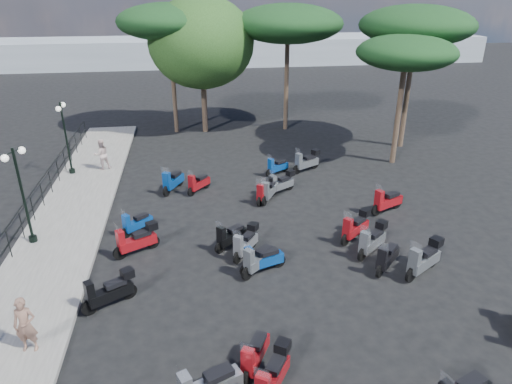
{
  "coord_description": "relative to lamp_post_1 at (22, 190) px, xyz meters",
  "views": [
    {
      "loc": [
        -1.43,
        -12.42,
        8.73
      ],
      "look_at": [
        1.02,
        3.97,
        1.2
      ],
      "focal_mm": 32.0,
      "sensor_mm": 36.0,
      "label": 1
    }
  ],
  "objects": [
    {
      "name": "scooter_5",
      "position": [
        5.0,
        4.13,
        -1.72
      ],
      "size": [
        1.0,
        1.61,
        1.41
      ],
      "rotation": [
        0.0,
        0.0,
        2.64
      ],
      "color": "black",
      "rests_on": "ground"
    },
    {
      "name": "pine_3",
      "position": [
        16.66,
        6.23,
        3.49
      ],
      "size": [
        4.92,
        4.92,
        6.6
      ],
      "color": "#38281E",
      "rests_on": "ground"
    },
    {
      "name": "scooter_26",
      "position": [
        12.17,
        -3.43,
        -1.76
      ],
      "size": [
        1.22,
        1.25,
        1.31
      ],
      "rotation": [
        0.0,
        0.0,
        2.37
      ],
      "color": "black",
      "rests_on": "ground"
    },
    {
      "name": "scooter_23",
      "position": [
        10.15,
        5.42,
        -1.8
      ],
      "size": [
        1.31,
        0.91,
        1.2
      ],
      "rotation": [
        0.0,
        0.0,
        2.14
      ],
      "color": "black",
      "rests_on": "ground"
    },
    {
      "name": "scooter_17",
      "position": [
        9.22,
        2.48,
        -1.75
      ],
      "size": [
        0.97,
        1.52,
        1.34
      ],
      "rotation": [
        0.0,
        0.0,
        2.63
      ],
      "color": "black",
      "rests_on": "ground"
    },
    {
      "name": "pine_0",
      "position": [
        12.22,
        13.26,
        4.38
      ],
      "size": [
        6.7,
        6.7,
        7.78
      ],
      "color": "#38281E",
      "rests_on": "ground"
    },
    {
      "name": "broadleaf_tree",
      "position": [
        6.95,
        13.47,
        3.34
      ],
      "size": [
        6.45,
        6.45,
        8.3
      ],
      "color": "#38281E",
      "rests_on": "ground"
    },
    {
      "name": "scooter_28",
      "position": [
        13.91,
        0.63,
        -1.72
      ],
      "size": [
        1.65,
        0.93,
        1.41
      ],
      "rotation": [
        0.0,
        0.0,
        2.01
      ],
      "color": "black",
      "rests_on": "ground"
    },
    {
      "name": "scooter_11",
      "position": [
        6.17,
        3.84,
        -1.78
      ],
      "size": [
        1.09,
        1.25,
        1.24
      ],
      "rotation": [
        0.0,
        0.0,
        2.43
      ],
      "color": "black",
      "rests_on": "ground"
    },
    {
      "name": "scooter_14",
      "position": [
        7.18,
        -7.1,
        -1.76
      ],
      "size": [
        0.91,
        1.47,
        1.29
      ],
      "rotation": [
        0.0,
        0.0,
        2.65
      ],
      "color": "black",
      "rests_on": "ground"
    },
    {
      "name": "scooter_20",
      "position": [
        13.25,
        -3.85,
        -1.66
      ],
      "size": [
        1.64,
        1.15,
        1.47
      ],
      "rotation": [
        0.0,
        0.0,
        2.13
      ],
      "color": "black",
      "rests_on": "ground"
    },
    {
      "name": "woman",
      "position": [
        1.54,
        -5.74,
        -1.28
      ],
      "size": [
        0.59,
        0.41,
        1.56
      ],
      "primitive_type": "imported",
      "rotation": [
        0.0,
        0.0,
        -0.06
      ],
      "color": "brown",
      "rests_on": "sidewalk"
    },
    {
      "name": "pine_1",
      "position": [
        18.26,
        8.74,
        4.55
      ],
      "size": [
        6.12,
        6.12,
        7.85
      ],
      "color": "#38281E",
      "rests_on": "ground"
    },
    {
      "name": "scooter_4",
      "position": [
        3.84,
        -1.16,
        -1.69
      ],
      "size": [
        1.59,
        1.02,
        1.38
      ],
      "rotation": [
        0.0,
        0.0,
        2.07
      ],
      "color": "black",
      "rests_on": "ground"
    },
    {
      "name": "sidewalk",
      "position": [
        0.88,
        -0.14,
        -2.14
      ],
      "size": [
        3.0,
        30.0,
        0.15
      ],
      "primitive_type": "cube",
      "color": "slate",
      "rests_on": "ground"
    },
    {
      "name": "scooter_22",
      "position": [
        9.91,
        3.18,
        -1.73
      ],
      "size": [
        1.44,
        1.0,
        1.28
      ],
      "rotation": [
        0.0,
        0.0,
        2.12
      ],
      "color": "black",
      "rests_on": "ground"
    },
    {
      "name": "scooter_21",
      "position": [
        11.82,
        -1.35,
        -1.7
      ],
      "size": [
        1.43,
        1.2,
        1.36
      ],
      "rotation": [
        0.0,
        0.0,
        2.24
      ],
      "color": "black",
      "rests_on": "ground"
    },
    {
      "name": "lamp_post_1",
      "position": [
        0.0,
        0.0,
        0.0
      ],
      "size": [
        0.56,
        1.01,
        3.61
      ],
      "rotation": [
        0.0,
        0.0,
        -0.38
      ],
      "color": "black",
      "rests_on": "sidewalk"
    },
    {
      "name": "scooter_3",
      "position": [
        3.69,
        0.34,
        -1.8
      ],
      "size": [
        1.2,
        1.05,
        1.2
      ],
      "rotation": [
        0.0,
        0.0,
        2.28
      ],
      "color": "black",
      "rests_on": "ground"
    },
    {
      "name": "scooter_10",
      "position": [
        7.16,
        -1.24,
        -1.77
      ],
      "size": [
        1.32,
        1.09,
        1.28
      ],
      "rotation": [
        0.0,
        0.0,
        2.25
      ],
      "color": "black",
      "rests_on": "ground"
    },
    {
      "name": "ground",
      "position": [
        7.38,
        -3.14,
        -2.21
      ],
      "size": [
        120.0,
        120.0,
        0.0
      ],
      "primitive_type": "plane",
      "color": "black",
      "rests_on": "ground"
    },
    {
      "name": "scooter_16",
      "position": [
        9.05,
        2.45,
        -1.75
      ],
      "size": [
        1.0,
        1.36,
        1.24
      ],
      "rotation": [
        0.0,
        0.0,
        2.55
      ],
      "color": "black",
      "rests_on": "ground"
    },
    {
      "name": "railing",
      "position": [
        -0.42,
        -0.34,
        -1.31
      ],
      "size": [
        0.04,
        26.04,
        1.1
      ],
      "color": "black",
      "rests_on": "sidewalk"
    },
    {
      "name": "distant_hills",
      "position": [
        7.38,
        41.86,
        -0.71
      ],
      "size": [
        70.0,
        8.0,
        3.0
      ],
      "primitive_type": "cube",
      "color": "gray",
      "rests_on": "ground"
    },
    {
      "name": "lamp_post_2",
      "position": [
        -0.03,
        6.8,
        -0.02
      ],
      "size": [
        0.29,
        1.05,
        3.58
      ],
      "rotation": [
        0.0,
        0.0,
        -0.02
      ],
      "color": "black",
      "rests_on": "sidewalk"
    },
    {
      "name": "scooter_9",
      "position": [
        7.63,
        -1.82,
        -1.73
      ],
      "size": [
        1.08,
        1.39,
        1.29
      ],
      "rotation": [
        0.0,
        0.0,
        2.52
      ],
      "color": "black",
      "rests_on": "ground"
    },
    {
      "name": "scooter_29",
      "position": [
        11.73,
        5.64,
        -1.69
      ],
      "size": [
        1.57,
        1.02,
        1.37
      ],
      "rotation": [
        0.0,
        0.0,
        2.08
      ],
      "color": "black",
      "rests_on": "ground"
    },
    {
      "name": "scooter_2",
      "position": [
        3.3,
        -4.04,
        -1.7
      ],
      "size": [
        1.55,
        1.03,
        1.36
      ],
      "rotation": [
        0.0,
        0.0,
        2.1
      ],
      "color": "black",
      "rests_on": "ground"
    },
    {
      "name": "scooter_7",
      "position": [
        7.48,
        -7.91,
        -1.69
      ],
      "size": [
        1.09,
        1.52,
        1.37
      ],
      "rotation": [
        0.0,
        0.0,
        2.57
      ],
      "color": "black",
      "rests_on": "ground"
    },
    {
      "name": "scooter_15",
      "position": [
        8.03,
        -2.97,
        -1.74
      ],
      "size": [
        1.64,
        0.78,
        1.35
      ],
      "rotation": [
        0.0,
        0.0,
        1.9
      ],
      "color": "black",
      "rests_on": "ground"
    },
    {
      "name": "pine_2",
      "position": [
        5.09,
        13.67,
        4.54
      ],
      "size": [
        6.18,
        6.18,
        7.86
      ],
      "color": "#38281E",
      "rests_on": "ground"
    },
    {
      "name": "scooter_27",
      "position": [
        12.06,
        -2.39,
        -1.69
      ],
      "size": [
        1.43,
        1.24,
        1.38
      ],
      "rotation": [
        0.0,
        0.0,
        2.27
      ],
      "color": "black",
      "rests_on": "ground"
    },
    {
      "name": "scooter_8",
      "position": [
        7.92,
        -2.95,
        -1.74
      ],
      "size": [
        1.36,
        1.21,
        1.36
      ],
      "rotation": [
        0.0,
        0.0,
        2.29
      ],
      "color": "black",
      "rests_on": "ground"
    },
    {
      "name": "pedestrian_far",
      "position": [
        1.44,
        7.12,
        -1.27
      ],
      "size": [
        0.94,
        0.85,
        1.58
      ],
      "primitive_type": "imported",
      "rotation": [
        0.0,
        0.0,
        3.54
      ],
      "color": "#C7ADAA",
      "rests_on": "sidewalk"
    }
  ]
}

